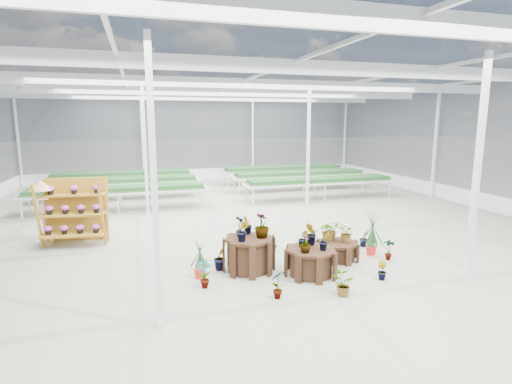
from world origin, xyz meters
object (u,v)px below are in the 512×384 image
object	(u,v)px
plinth_mid	(311,262)
bird_table	(43,212)
plinth_tall	(249,254)
plinth_low	(338,251)
shelf_rack	(74,212)

from	to	relation	value
plinth_mid	bird_table	bearing A→B (deg)	146.13
plinth_tall	plinth_mid	distance (m)	1.34
plinth_tall	plinth_low	distance (m)	2.21
plinth_mid	bird_table	world-z (taller)	bird_table
plinth_low	plinth_tall	bearing A→B (deg)	-177.40
plinth_mid	shelf_rack	xyz separation A→B (m)	(-5.12, 3.72, 0.58)
plinth_mid	shelf_rack	size ratio (longest dim) A/B	0.64
plinth_mid	bird_table	xyz separation A→B (m)	(-5.89, 3.96, 0.57)
shelf_rack	plinth_low	bearing A→B (deg)	-19.71
plinth_low	shelf_rack	world-z (taller)	shelf_rack
plinth_mid	plinth_tall	bearing A→B (deg)	153.43
plinth_tall	shelf_rack	size ratio (longest dim) A/B	0.63
plinth_mid	shelf_rack	bearing A→B (deg)	144.01
plinth_tall	shelf_rack	distance (m)	5.03
plinth_low	bird_table	size ratio (longest dim) A/B	0.55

